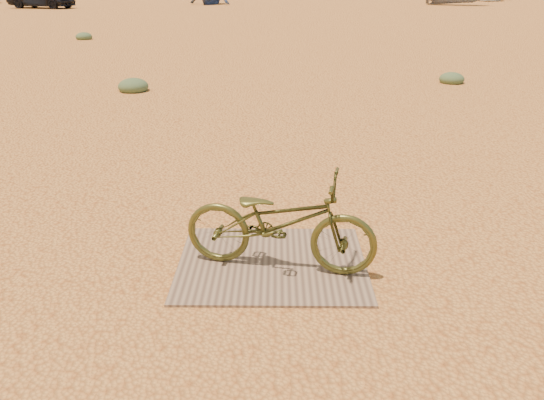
{
  "coord_description": "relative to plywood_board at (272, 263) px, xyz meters",
  "views": [
    {
      "loc": [
        0.18,
        -4.13,
        2.28
      ],
      "look_at": [
        0.14,
        -0.2,
        0.6
      ],
      "focal_mm": 35.0,
      "sensor_mm": 36.0,
      "label": 1
    }
  ],
  "objects": [
    {
      "name": "kale_b",
      "position": [
        3.99,
        8.19,
        -0.01
      ],
      "size": [
        0.55,
        0.55,
        0.3
      ],
      "primitive_type": "ellipsoid",
      "color": "#56734E",
      "rests_on": "ground"
    },
    {
      "name": "ground",
      "position": [
        -0.14,
        0.2,
        -0.01
      ],
      "size": [
        120.0,
        120.0,
        0.0
      ],
      "primitive_type": "plane",
      "color": "tan",
      "rests_on": "ground"
    },
    {
      "name": "kale_c",
      "position": [
        -7.23,
        16.7,
        -0.01
      ],
      "size": [
        0.6,
        0.6,
        0.33
      ],
      "primitive_type": "ellipsoid",
      "color": "#56734E",
      "rests_on": "ground"
    },
    {
      "name": "bicycle",
      "position": [
        0.06,
        -0.07,
        0.42
      ],
      "size": [
        1.65,
        0.84,
        0.83
      ],
      "primitive_type": "imported",
      "rotation": [
        0.0,
        0.0,
        1.38
      ],
      "color": "#474B20",
      "rests_on": "plywood_board"
    },
    {
      "name": "plywood_board",
      "position": [
        0.0,
        0.0,
        0.0
      ],
      "size": [
        1.58,
        1.29,
        0.02
      ],
      "primitive_type": "cube",
      "color": "#87725D",
      "rests_on": "ground"
    },
    {
      "name": "kale_a",
      "position": [
        -2.99,
        7.21,
        -0.01
      ],
      "size": [
        0.63,
        0.63,
        0.35
      ],
      "primitive_type": "ellipsoid",
      "color": "#56734E",
      "rests_on": "ground"
    }
  ]
}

